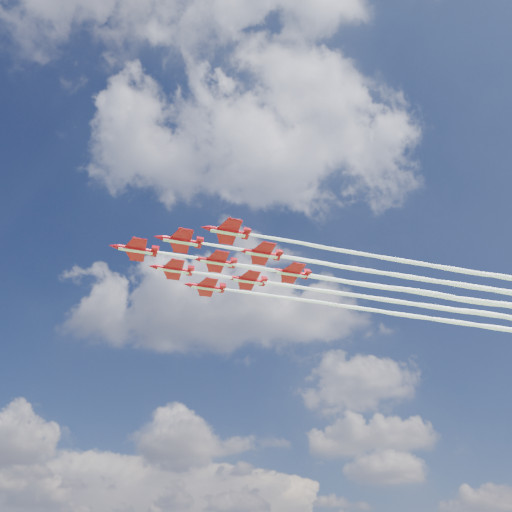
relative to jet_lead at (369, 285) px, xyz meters
name	(u,v)px	position (x,y,z in m)	size (l,w,h in m)	color
jet_lead	(369,285)	(0.00, 0.00, 0.00)	(123.53, 47.75, 2.90)	#B60A17
jet_row2_port	(415,278)	(11.46, -2.81, 0.00)	(123.53, 47.75, 2.90)	#B60A17
jet_row2_starb	(390,301)	(7.08, 9.44, 0.00)	(123.53, 47.75, 2.90)	#B60A17
jet_row3_port	(462,270)	(22.93, -5.63, 0.00)	(123.53, 47.75, 2.90)	#B60A17
jet_row3_centre	(434,294)	(18.55, 6.63, 0.00)	(123.53, 47.75, 2.90)	#B60A17
jet_row3_starb	(410,315)	(14.17, 18.89, 0.00)	(123.53, 47.75, 2.90)	#B60A17
jet_row4_port	(479,288)	(30.01, 3.81, 0.00)	(123.53, 47.75, 2.90)	#B60A17
jet_row4_starb	(451,310)	(25.63, 16.07, 0.00)	(123.53, 47.75, 2.90)	#B60A17
jet_tail	(495,304)	(37.10, 13.26, 0.00)	(123.53, 47.75, 2.90)	#B60A17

